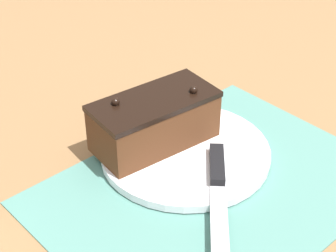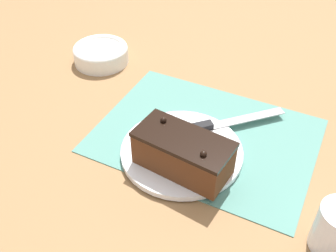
{
  "view_description": "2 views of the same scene",
  "coord_description": "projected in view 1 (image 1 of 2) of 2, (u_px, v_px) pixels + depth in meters",
  "views": [
    {
      "loc": [
        0.44,
        0.39,
        0.51
      ],
      "look_at": [
        0.01,
        -0.08,
        0.07
      ],
      "focal_mm": 60.0,
      "sensor_mm": 36.0,
      "label": 1
    },
    {
      "loc": [
        0.21,
        -0.6,
        0.57
      ],
      "look_at": [
        -0.05,
        -0.09,
        0.08
      ],
      "focal_mm": 42.0,
      "sensor_mm": 36.0,
      "label": 2
    }
  ],
  "objects": [
    {
      "name": "serving_knife",
      "position": [
        218.0,
        186.0,
        0.75
      ],
      "size": [
        0.2,
        0.2,
        0.01
      ],
      "rotation": [
        0.0,
        0.0,
        5.5
      ],
      "color": "black",
      "rests_on": "cake_plate"
    },
    {
      "name": "cake_plate",
      "position": [
        185.0,
        152.0,
        0.82
      ],
      "size": [
        0.25,
        0.25,
        0.01
      ],
      "color": "white",
      "rests_on": "placemat_woven"
    },
    {
      "name": "placemat_woven",
      "position": [
        212.0,
        188.0,
        0.77
      ],
      "size": [
        0.46,
        0.34,
        0.0
      ],
      "primitive_type": "cube",
      "color": "slate",
      "rests_on": "ground_plane"
    },
    {
      "name": "ground_plane",
      "position": [
        212.0,
        189.0,
        0.77
      ],
      "size": [
        3.0,
        3.0,
        0.0
      ],
      "primitive_type": "plane",
      "color": "olive"
    },
    {
      "name": "chocolate_cake",
      "position": [
        156.0,
        120.0,
        0.82
      ],
      "size": [
        0.19,
        0.11,
        0.09
      ],
      "rotation": [
        0.0,
        0.0,
        -0.11
      ],
      "color": "#512D19",
      "rests_on": "cake_plate"
    }
  ]
}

